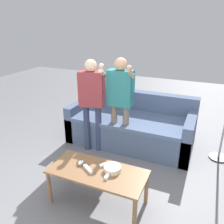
# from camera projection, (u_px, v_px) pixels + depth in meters

# --- Properties ---
(ground_plane) EXTENTS (12.00, 12.00, 0.00)m
(ground_plane) POSITION_uv_depth(u_px,v_px,m) (106.00, 192.00, 2.86)
(ground_plane) COLOR slate
(couch) EXTENTS (2.02, 0.96, 0.80)m
(couch) POSITION_uv_depth(u_px,v_px,m) (132.00, 126.00, 3.94)
(couch) COLOR #475675
(couch) RESTS_ON ground
(coffee_table) EXTENTS (1.07, 0.49, 0.44)m
(coffee_table) POSITION_uv_depth(u_px,v_px,m) (97.00, 175.00, 2.54)
(coffee_table) COLOR brown
(coffee_table) RESTS_ON ground
(snack_bowl) EXTENTS (0.19, 0.19, 0.06)m
(snack_bowl) POSITION_uv_depth(u_px,v_px,m) (112.00, 169.00, 2.51)
(snack_bowl) COLOR beige
(snack_bowl) RESTS_ON coffee_table
(game_remote_nunchuk) EXTENTS (0.06, 0.09, 0.05)m
(game_remote_nunchuk) POSITION_uv_depth(u_px,v_px,m) (81.00, 162.00, 2.63)
(game_remote_nunchuk) COLOR white
(game_remote_nunchuk) RESTS_ON coffee_table
(player_center) EXTENTS (0.44, 0.30, 1.47)m
(player_center) POSITION_uv_depth(u_px,v_px,m) (120.00, 95.00, 3.40)
(player_center) COLOR #756656
(player_center) RESTS_ON ground
(player_left) EXTENTS (0.45, 0.27, 1.45)m
(player_left) POSITION_uv_depth(u_px,v_px,m) (92.00, 96.00, 3.44)
(player_left) COLOR #2D3856
(player_left) RESTS_ON ground
(game_remote_wand_near) EXTENTS (0.16, 0.12, 0.03)m
(game_remote_wand_near) POSITION_uv_depth(u_px,v_px,m) (88.00, 169.00, 2.53)
(game_remote_wand_near) COLOR white
(game_remote_wand_near) RESTS_ON coffee_table
(game_remote_wand_far) EXTENTS (0.04, 0.16, 0.03)m
(game_remote_wand_far) POSITION_uv_depth(u_px,v_px,m) (108.00, 174.00, 2.44)
(game_remote_wand_far) COLOR white
(game_remote_wand_far) RESTS_ON coffee_table
(game_remote_wand_spare) EXTENTS (0.13, 0.13, 0.03)m
(game_remote_wand_spare) POSITION_uv_depth(u_px,v_px,m) (106.00, 164.00, 2.61)
(game_remote_wand_spare) COLOR white
(game_remote_wand_spare) RESTS_ON coffee_table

